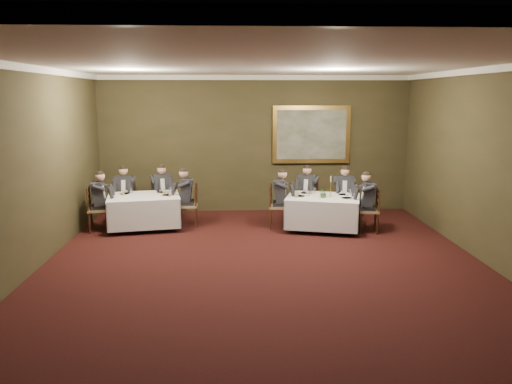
{
  "coord_description": "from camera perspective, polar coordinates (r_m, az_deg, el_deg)",
  "views": [
    {
      "loc": [
        -0.52,
        -7.9,
        3.0
      ],
      "look_at": [
        -0.11,
        1.62,
        1.15
      ],
      "focal_mm": 35.0,
      "sensor_mm": 36.0,
      "label": 1
    }
  ],
  "objects": [
    {
      "name": "left_wall",
      "position": [
        8.72,
        -25.95,
        1.64
      ],
      "size": [
        0.1,
        10.0,
        3.5
      ],
      "primitive_type": "cube",
      "color": "#333019",
      "rests_on": "ground"
    },
    {
      "name": "diner_main_endleft",
      "position": [
        11.47,
        2.61,
        -1.54
      ],
      "size": [
        0.52,
        0.45,
        1.35
      ],
      "rotation": [
        0.0,
        0.0,
        -1.68
      ],
      "color": "black",
      "rests_on": "chair_main_endleft"
    },
    {
      "name": "place_setting_table_main",
      "position": [
        11.7,
        5.93,
        0.08
      ],
      "size": [
        0.33,
        0.31,
        0.14
      ],
      "color": "white",
      "rests_on": "table_main"
    },
    {
      "name": "chair_main_backright",
      "position": [
        12.19,
        9.95,
        -2.04
      ],
      "size": [
        0.49,
        0.47,
        1.0
      ],
      "rotation": [
        0.0,
        0.0,
        3.02
      ],
      "color": "#93734B",
      "rests_on": "ground"
    },
    {
      "name": "table_main",
      "position": [
        11.37,
        7.64,
        -2.07
      ],
      "size": [
        1.88,
        1.6,
        0.67
      ],
      "rotation": [
        0.0,
        0.0,
        -0.25
      ],
      "color": "black",
      "rests_on": "ground"
    },
    {
      "name": "back_wall",
      "position": [
        12.97,
        -0.14,
        5.46
      ],
      "size": [
        8.0,
        0.1,
        3.5
      ],
      "primitive_type": "cube",
      "color": "#333019",
      "rests_on": "ground"
    },
    {
      "name": "chair_main_endleft",
      "position": [
        11.53,
        2.54,
        -2.65
      ],
      "size": [
        0.47,
        0.48,
        1.0
      ],
      "rotation": [
        0.0,
        0.0,
        -1.68
      ],
      "color": "#93734B",
      "rests_on": "ground"
    },
    {
      "name": "chair_sec_endright",
      "position": [
        11.73,
        -7.69,
        -2.49
      ],
      "size": [
        0.43,
        0.45,
        1.0
      ],
      "rotation": [
        0.0,
        0.0,
        1.58
      ],
      "color": "#93734B",
      "rests_on": "ground"
    },
    {
      "name": "ceiling",
      "position": [
        7.93,
        1.35,
        14.6
      ],
      "size": [
        8.0,
        10.0,
        0.1
      ],
      "primitive_type": "cube",
      "color": "silver",
      "rests_on": "back_wall"
    },
    {
      "name": "diner_main_backleft",
      "position": [
        12.19,
        5.92,
        -0.84
      ],
      "size": [
        0.58,
        0.61,
        1.35
      ],
      "rotation": [
        0.0,
        0.0,
        2.64
      ],
      "color": "black",
      "rests_on": "chair_main_backleft"
    },
    {
      "name": "place_setting_table_second",
      "position": [
        11.94,
        -14.54,
        -0.0
      ],
      "size": [
        0.33,
        0.31,
        0.14
      ],
      "color": "white",
      "rests_on": "table_second"
    },
    {
      "name": "chair_main_endright",
      "position": [
        11.39,
        12.76,
        -3.09
      ],
      "size": [
        0.47,
        0.49,
        1.0
      ],
      "rotation": [
        0.0,
        0.0,
        1.44
      ],
      "color": "#93734B",
      "rests_on": "ground"
    },
    {
      "name": "painting",
      "position": [
        13.02,
        6.34,
        6.54
      ],
      "size": [
        2.01,
        0.09,
        1.48
      ],
      "color": "#DCA150",
      "rests_on": "back_wall"
    },
    {
      "name": "crown_molding",
      "position": [
        7.93,
        1.35,
        14.17
      ],
      "size": [
        8.0,
        10.0,
        0.12
      ],
      "color": "white",
      "rests_on": "back_wall"
    },
    {
      "name": "table_second",
      "position": [
        11.66,
        -12.67,
        -1.92
      ],
      "size": [
        1.8,
        1.49,
        0.67
      ],
      "rotation": [
        0.0,
        0.0,
        0.18
      ],
      "color": "black",
      "rests_on": "ground"
    },
    {
      "name": "chair_sec_endleft",
      "position": [
        11.74,
        -17.59,
        -2.9
      ],
      "size": [
        0.48,
        0.5,
        1.0
      ],
      "rotation": [
        0.0,
        0.0,
        -1.42
      ],
      "color": "#93734B",
      "rests_on": "ground"
    },
    {
      "name": "diner_sec_backright",
      "position": [
        12.44,
        -10.73,
        -0.73
      ],
      "size": [
        0.55,
        0.6,
        1.35
      ],
      "rotation": [
        0.0,
        0.0,
        3.54
      ],
      "color": "black",
      "rests_on": "chair_sec_backright"
    },
    {
      "name": "chair_sec_backleft",
      "position": [
        12.5,
        -14.61,
        -1.91
      ],
      "size": [
        0.45,
        0.44,
        1.0
      ],
      "rotation": [
        0.0,
        0.0,
        3.11
      ],
      "color": "#93734B",
      "rests_on": "ground"
    },
    {
      "name": "ground",
      "position": [
        8.47,
        1.24,
        -9.77
      ],
      "size": [
        10.0,
        10.0,
        0.0
      ],
      "primitive_type": "plane",
      "color": "black",
      "rests_on": "ground"
    },
    {
      "name": "diner_main_backright",
      "position": [
        12.13,
        9.99,
        -1.01
      ],
      "size": [
        0.46,
        0.53,
        1.35
      ],
      "rotation": [
        0.0,
        0.0,
        3.02
      ],
      "color": "black",
      "rests_on": "chair_main_backright"
    },
    {
      "name": "diner_sec_endleft",
      "position": [
        11.69,
        -17.59,
        -1.81
      ],
      "size": [
        0.53,
        0.47,
        1.35
      ],
      "rotation": [
        0.0,
        0.0,
        -1.42
      ],
      "color": "black",
      "rests_on": "chair_sec_endleft"
    },
    {
      "name": "candlestick",
      "position": [
        11.31,
        8.52,
        0.38
      ],
      "size": [
        0.07,
        0.07,
        0.48
      ],
      "color": "#A67A32",
      "rests_on": "table_main"
    },
    {
      "name": "chair_sec_backright",
      "position": [
        12.5,
        -10.71,
        -1.75
      ],
      "size": [
        0.57,
        0.56,
        1.0
      ],
      "rotation": [
        0.0,
        0.0,
        3.54
      ],
      "color": "#93734B",
      "rests_on": "ground"
    },
    {
      "name": "right_wall",
      "position": [
        9.18,
        27.07,
        1.96
      ],
      "size": [
        0.1,
        10.0,
        3.5
      ],
      "primitive_type": "cube",
      "color": "#333019",
      "rests_on": "ground"
    },
    {
      "name": "chair_main_backleft",
      "position": [
        12.25,
        5.92,
        -1.88
      ],
      "size": [
        0.59,
        0.58,
        1.0
      ],
      "rotation": [
        0.0,
        0.0,
        2.64
      ],
      "color": "#93734B",
      "rests_on": "ground"
    },
    {
      "name": "centerpiece",
      "position": [
        11.17,
        7.75,
        -0.02
      ],
      "size": [
        0.27,
        0.25,
        0.24
      ],
      "primitive_type": "imported",
      "rotation": [
        0.0,
        0.0,
        0.34
      ],
      "color": "#2D5926",
      "rests_on": "table_main"
    },
    {
      "name": "front_wall",
      "position": [
        3.2,
        7.21,
        -12.1
      ],
      "size": [
        8.0,
        0.1,
        3.5
      ],
      "primitive_type": "cube",
      "color": "#333019",
      "rests_on": "ground"
    },
    {
      "name": "diner_sec_endright",
      "position": [
        11.68,
        -7.78,
        -1.4
      ],
      "size": [
        0.49,
        0.42,
        1.35
      ],
      "rotation": [
        0.0,
        0.0,
        1.58
      ],
      "color": "black",
      "rests_on": "chair_sec_endright"
    },
    {
      "name": "diner_main_endright",
      "position": [
        11.33,
        12.75,
        -1.96
      ],
      "size": [
        0.53,
        0.46,
        1.35
      ],
      "rotation": [
        0.0,
        0.0,
        1.44
      ],
      "color": "black",
      "rests_on": "chair_main_endright"
    },
    {
      "name": "diner_sec_backleft",
      "position": [
        12.45,
        -14.68,
        -0.9
      ],
      "size": [
        0.43,
        0.49,
        1.35
      ],
      "rotation": [
        0.0,
        0.0,
        3.11
      ],
      "color": "black",
      "rests_on": "chair_sec_backleft"
    }
  ]
}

